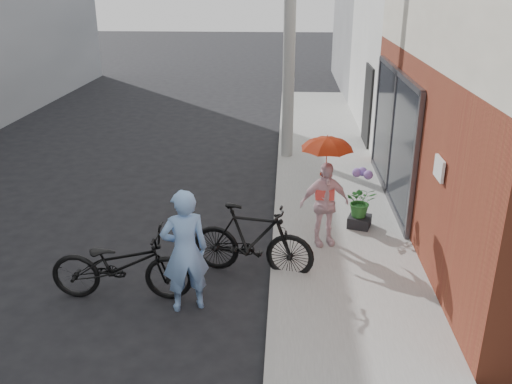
# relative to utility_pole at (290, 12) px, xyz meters

# --- Properties ---
(ground) EXTENTS (80.00, 80.00, 0.00)m
(ground) POSITION_rel_utility_pole_xyz_m (-1.10, -6.00, -3.50)
(ground) COLOR black
(ground) RESTS_ON ground
(sidewalk) EXTENTS (2.20, 24.00, 0.12)m
(sidewalk) POSITION_rel_utility_pole_xyz_m (1.00, -4.00, -3.44)
(sidewalk) COLOR gray
(sidewalk) RESTS_ON ground
(curb) EXTENTS (0.12, 24.00, 0.12)m
(curb) POSITION_rel_utility_pole_xyz_m (-0.16, -4.00, -3.44)
(curb) COLOR #9E9E99
(curb) RESTS_ON ground
(utility_pole) EXTENTS (0.28, 0.28, 7.00)m
(utility_pole) POSITION_rel_utility_pole_xyz_m (0.00, 0.00, 0.00)
(utility_pole) COLOR #9E9E99
(utility_pole) RESTS_ON ground
(officer) EXTENTS (0.74, 0.62, 1.74)m
(officer) POSITION_rel_utility_pole_xyz_m (-1.33, -6.59, -2.63)
(officer) COLOR #7CA5DD
(officer) RESTS_ON ground
(bike_left) EXTENTS (2.00, 0.75, 1.04)m
(bike_left) POSITION_rel_utility_pole_xyz_m (-2.27, -6.38, -2.98)
(bike_left) COLOR black
(bike_left) RESTS_ON ground
(bike_right) EXTENTS (1.95, 0.87, 1.13)m
(bike_right) POSITION_rel_utility_pole_xyz_m (-0.50, -5.62, -2.93)
(bike_right) COLOR black
(bike_right) RESTS_ON ground
(kimono_woman) EXTENTS (0.89, 0.56, 1.41)m
(kimono_woman) POSITION_rel_utility_pole_xyz_m (0.61, -4.77, -2.67)
(kimono_woman) COLOR silver
(kimono_woman) RESTS_ON sidewalk
(parasol) EXTENTS (0.80, 0.80, 0.70)m
(parasol) POSITION_rel_utility_pole_xyz_m (0.61, -4.77, -1.62)
(parasol) COLOR #C03916
(parasol) RESTS_ON kimono_woman
(planter) EXTENTS (0.47, 0.47, 0.20)m
(planter) POSITION_rel_utility_pole_xyz_m (1.30, -4.08, -3.28)
(planter) COLOR black
(planter) RESTS_ON sidewalk
(potted_plant) EXTENTS (0.51, 0.45, 0.57)m
(potted_plant) POSITION_rel_utility_pole_xyz_m (1.30, -4.08, -2.90)
(potted_plant) COLOR #2A6829
(potted_plant) RESTS_ON planter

